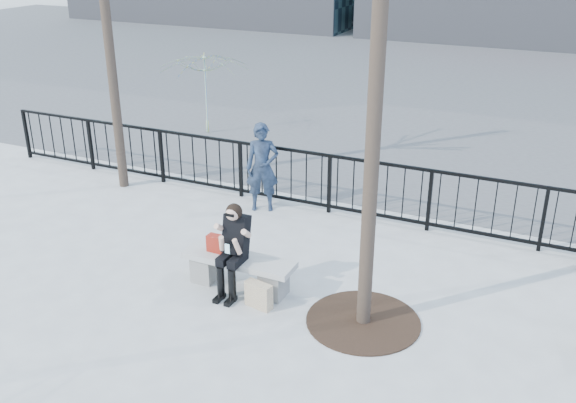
% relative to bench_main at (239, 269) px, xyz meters
% --- Properties ---
extents(ground, '(120.00, 120.00, 0.00)m').
position_rel_bench_main_xyz_m(ground, '(0.00, 0.00, -0.30)').
color(ground, '#989893').
rests_on(ground, ground).
extents(street_surface, '(60.00, 23.00, 0.01)m').
position_rel_bench_main_xyz_m(street_surface, '(0.00, 15.00, -0.30)').
color(street_surface, '#474747').
rests_on(street_surface, ground).
extents(railing, '(14.00, 0.06, 1.10)m').
position_rel_bench_main_xyz_m(railing, '(0.00, 3.00, 0.25)').
color(railing, black).
rests_on(railing, ground).
extents(tree_grate, '(1.50, 1.50, 0.02)m').
position_rel_bench_main_xyz_m(tree_grate, '(1.90, -0.10, -0.29)').
color(tree_grate, black).
rests_on(tree_grate, ground).
extents(bench_main, '(1.65, 0.46, 0.49)m').
position_rel_bench_main_xyz_m(bench_main, '(0.00, 0.00, 0.00)').
color(bench_main, slate).
rests_on(bench_main, ground).
extents(seated_woman, '(0.50, 0.64, 1.34)m').
position_rel_bench_main_xyz_m(seated_woman, '(0.00, -0.16, 0.37)').
color(seated_woman, black).
rests_on(seated_woman, ground).
extents(handbag, '(0.30, 0.15, 0.25)m').
position_rel_bench_main_xyz_m(handbag, '(-0.35, 0.02, 0.31)').
color(handbag, maroon).
rests_on(handbag, bench_main).
extents(shopping_bag, '(0.41, 0.22, 0.37)m').
position_rel_bench_main_xyz_m(shopping_bag, '(0.49, -0.35, -0.12)').
color(shopping_bag, beige).
rests_on(shopping_bag, ground).
extents(standing_man, '(0.70, 0.59, 1.62)m').
position_rel_bench_main_xyz_m(standing_man, '(-0.95, 2.63, 0.51)').
color(standing_man, black).
rests_on(standing_man, ground).
extents(vendor_umbrella, '(2.37, 2.41, 2.01)m').
position_rel_bench_main_xyz_m(vendor_umbrella, '(-4.35, 6.24, 0.70)').
color(vendor_umbrella, yellow).
rests_on(vendor_umbrella, ground).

